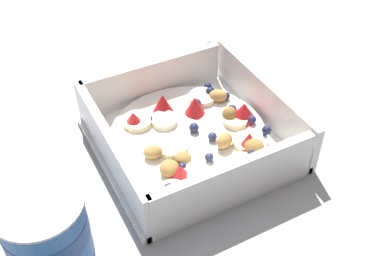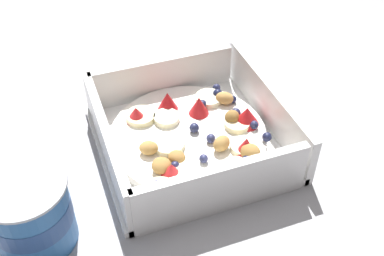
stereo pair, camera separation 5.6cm
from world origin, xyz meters
TOP-DOWN VIEW (x-y plane):
  - ground_plane at (0.00, 0.00)m, footprint 2.40×2.40m
  - fruit_bowl at (-0.00, -0.01)m, footprint 0.21×0.21m
  - spoon at (0.16, -0.03)m, footprint 0.07×0.17m
  - yogurt_cup at (-0.07, 0.19)m, footprint 0.08×0.08m

SIDE VIEW (x-z plane):
  - ground_plane at x=0.00m, z-range 0.00..0.00m
  - spoon at x=0.16m, z-range 0.00..0.01m
  - fruit_bowl at x=0.00m, z-range -0.01..0.05m
  - yogurt_cup at x=-0.07m, z-range 0.00..0.08m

